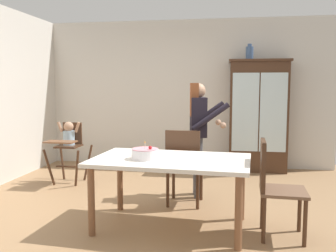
{
  "coord_description": "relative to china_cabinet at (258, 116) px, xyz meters",
  "views": [
    {
      "loc": [
        0.77,
        -4.16,
        1.48
      ],
      "look_at": [
        -0.03,
        0.7,
        0.95
      ],
      "focal_mm": 39.07,
      "sensor_mm": 36.0,
      "label": 1
    }
  ],
  "objects": [
    {
      "name": "dining_chair_far_side",
      "position": [
        -1.05,
        -2.13,
        -0.42
      ],
      "size": [
        0.46,
        0.46,
        0.96
      ],
      "rotation": [
        0.0,
        0.0,
        3.1
      ],
      "color": "#422819",
      "rests_on": "ground_plane"
    },
    {
      "name": "adult_person",
      "position": [
        -0.9,
        -1.67,
        -0.01
      ],
      "size": [
        0.57,
        0.55,
        1.53
      ],
      "rotation": [
        0.0,
        0.0,
        1.75
      ],
      "color": "#47474C",
      "rests_on": "ground_plane"
    },
    {
      "name": "high_chair_with_toddler",
      "position": [
        -2.93,
        -1.3,
        -0.32
      ],
      "size": [
        0.58,
        0.68,
        0.95
      ],
      "rotation": [
        0.0,
        0.0,
        -0.0
      ],
      "color": "#422819",
      "rests_on": "ground_plane"
    },
    {
      "name": "birthday_cake",
      "position": [
        -1.36,
        -2.91,
        -0.18
      ],
      "size": [
        0.28,
        0.28,
        0.19
      ],
      "color": "white",
      "rests_on": "dining_table"
    },
    {
      "name": "ground_plane",
      "position": [
        -1.29,
        -2.37,
        -0.98
      ],
      "size": [
        6.24,
        6.24,
        0.0
      ],
      "primitive_type": "plane",
      "color": "#93704C"
    },
    {
      "name": "dining_chair_right_end",
      "position": [
        -0.07,
        -2.91,
        -0.42
      ],
      "size": [
        0.46,
        0.46,
        0.96
      ],
      "rotation": [
        0.0,
        0.0,
        1.52
      ],
      "color": "#422819",
      "rests_on": "ground_plane"
    },
    {
      "name": "ceramic_vase",
      "position": [
        -0.17,
        0.0,
        1.08
      ],
      "size": [
        0.13,
        0.13,
        0.27
      ],
      "color": "#3D567F",
      "rests_on": "china_cabinet"
    },
    {
      "name": "dining_table",
      "position": [
        -1.1,
        -2.83,
        -0.32
      ],
      "size": [
        1.68,
        1.08,
        0.74
      ],
      "color": "silver",
      "rests_on": "ground_plane"
    },
    {
      "name": "china_cabinet",
      "position": [
        0.0,
        0.0,
        0.0
      ],
      "size": [
        1.04,
        0.48,
        1.94
      ],
      "color": "#422819",
      "rests_on": "ground_plane"
    },
    {
      "name": "wall_back",
      "position": [
        -1.29,
        0.26,
        0.37
      ],
      "size": [
        5.32,
        0.06,
        2.7
      ],
      "primitive_type": "cube",
      "color": "beige",
      "rests_on": "ground_plane"
    }
  ]
}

